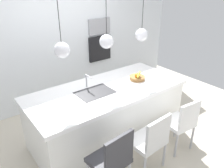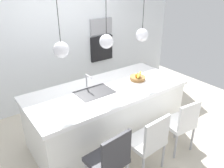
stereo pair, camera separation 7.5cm
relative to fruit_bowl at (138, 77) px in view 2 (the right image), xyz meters
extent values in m
plane|color=beige|center=(-0.62, 0.04, -0.94)|extent=(6.60, 6.60, 0.00)
cube|color=white|center=(-0.62, 1.69, 0.36)|extent=(6.00, 0.10, 2.60)
cube|color=white|center=(-0.62, 0.04, -0.52)|extent=(2.46, 1.08, 0.84)
cube|color=white|center=(-0.62, 0.04, -0.07)|extent=(2.52, 1.14, 0.06)
cube|color=#2D2D30|center=(-0.84, 0.04, -0.05)|extent=(0.56, 0.40, 0.02)
cylinder|color=silver|center=(-0.84, 0.28, 0.07)|extent=(0.02, 0.02, 0.22)
cylinder|color=silver|center=(-0.84, 0.20, 0.17)|extent=(0.02, 0.16, 0.02)
cylinder|color=#9E6B38|center=(0.00, 0.00, -0.01)|extent=(0.26, 0.26, 0.06)
sphere|color=red|center=(0.01, 0.01, 0.04)|extent=(0.07, 0.07, 0.07)
sphere|color=orange|center=(-0.02, -0.02, 0.04)|extent=(0.08, 0.08, 0.08)
ellipsoid|color=yellow|center=(-0.01, -0.04, 0.07)|extent=(0.18, 0.13, 0.10)
cube|color=#9E9EA3|center=(0.34, 1.62, 0.58)|extent=(0.54, 0.08, 0.34)
cube|color=black|center=(0.34, 1.62, 0.08)|extent=(0.56, 0.08, 0.56)
cube|color=#333338|center=(-1.25, -0.86, -0.47)|extent=(0.48, 0.44, 0.06)
cube|color=#333338|center=(-1.24, -1.04, -0.23)|extent=(0.42, 0.08, 0.43)
cylinder|color=#B2B2B7|center=(-1.08, -0.67, -0.72)|extent=(0.04, 0.04, 0.44)
cube|color=silver|center=(-0.60, -0.86, -0.50)|extent=(0.49, 0.44, 0.06)
cube|color=silver|center=(-0.59, -1.04, -0.26)|extent=(0.45, 0.06, 0.42)
cylinder|color=#B2B2B7|center=(-0.41, -0.67, -0.74)|extent=(0.04, 0.04, 0.41)
cylinder|color=#B2B2B7|center=(-0.82, -0.69, -0.74)|extent=(0.04, 0.04, 0.41)
cylinder|color=#B2B2B7|center=(-0.39, -1.02, -0.74)|extent=(0.04, 0.04, 0.41)
cube|color=white|center=(0.08, -0.86, -0.49)|extent=(0.45, 0.45, 0.06)
cube|color=white|center=(0.06, -1.04, -0.26)|extent=(0.39, 0.08, 0.40)
cylinder|color=#B2B2B7|center=(0.28, -0.70, -0.73)|extent=(0.04, 0.04, 0.43)
cylinder|color=#B2B2B7|center=(-0.08, -0.66, -0.73)|extent=(0.04, 0.04, 0.43)
cylinder|color=#B2B2B7|center=(0.24, -1.05, -0.73)|extent=(0.04, 0.04, 0.43)
cylinder|color=#B2B2B7|center=(-0.11, -1.01, -0.73)|extent=(0.04, 0.04, 0.43)
sphere|color=silver|center=(-1.31, 0.04, 0.71)|extent=(0.21, 0.21, 0.21)
cylinder|color=black|center=(-1.31, 0.04, 1.11)|extent=(0.01, 0.01, 0.60)
sphere|color=silver|center=(-0.62, 0.04, 0.71)|extent=(0.21, 0.21, 0.21)
cylinder|color=black|center=(-0.62, 0.04, 1.11)|extent=(0.01, 0.01, 0.60)
sphere|color=silver|center=(0.08, 0.04, 0.71)|extent=(0.21, 0.21, 0.21)
cylinder|color=black|center=(0.08, 0.04, 1.11)|extent=(0.01, 0.01, 0.60)
camera|label=1|loc=(-2.49, -2.54, 1.53)|focal=36.24mm
camera|label=2|loc=(-2.43, -2.59, 1.53)|focal=36.24mm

